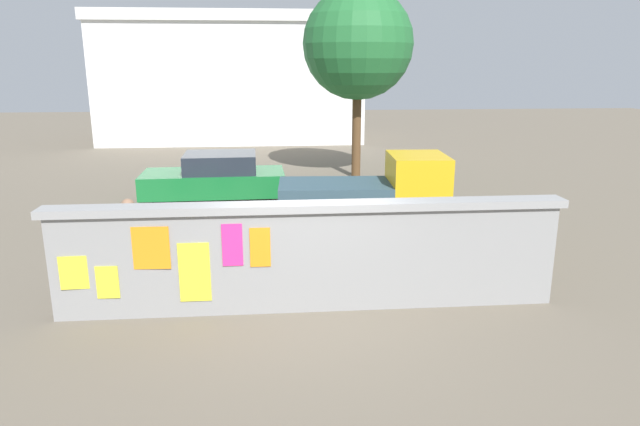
{
  "coord_description": "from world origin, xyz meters",
  "views": [
    {
      "loc": [
        -0.57,
        -8.28,
        3.78
      ],
      "look_at": [
        0.34,
        2.09,
        1.0
      ],
      "focal_mm": 31.87,
      "sensor_mm": 36.0,
      "label": 1
    }
  ],
  "objects_px": {
    "auto_rickshaw_truck": "(371,198)",
    "bicycle_near": "(257,265)",
    "tree_roadside": "(358,44)",
    "car_parked": "(216,178)",
    "motorcycle": "(179,224)",
    "person_walking": "(131,236)"
  },
  "relations": [
    {
      "from": "motorcycle",
      "to": "tree_roadside",
      "type": "xyz_separation_m",
      "value": [
        4.83,
        7.0,
        3.86
      ]
    },
    {
      "from": "auto_rickshaw_truck",
      "to": "motorcycle",
      "type": "relative_size",
      "value": 1.93
    },
    {
      "from": "motorcycle",
      "to": "bicycle_near",
      "type": "height_order",
      "value": "bicycle_near"
    },
    {
      "from": "car_parked",
      "to": "motorcycle",
      "type": "xyz_separation_m",
      "value": [
        -0.46,
        -3.59,
        -0.27
      ]
    },
    {
      "from": "car_parked",
      "to": "person_walking",
      "type": "bearing_deg",
      "value": -97.84
    },
    {
      "from": "car_parked",
      "to": "person_walking",
      "type": "distance_m",
      "value": 6.17
    },
    {
      "from": "bicycle_near",
      "to": "tree_roadside",
      "type": "distance_m",
      "value": 10.66
    },
    {
      "from": "tree_roadside",
      "to": "car_parked",
      "type": "bearing_deg",
      "value": -142.07
    },
    {
      "from": "auto_rickshaw_truck",
      "to": "bicycle_near",
      "type": "height_order",
      "value": "auto_rickshaw_truck"
    },
    {
      "from": "motorcycle",
      "to": "person_walking",
      "type": "xyz_separation_m",
      "value": [
        -0.38,
        -2.51,
        0.52
      ]
    },
    {
      "from": "auto_rickshaw_truck",
      "to": "person_walking",
      "type": "xyz_separation_m",
      "value": [
        -4.52,
        -2.66,
        0.09
      ]
    },
    {
      "from": "car_parked",
      "to": "motorcycle",
      "type": "relative_size",
      "value": 2.02
    },
    {
      "from": "person_walking",
      "to": "bicycle_near",
      "type": "bearing_deg",
      "value": 3.5
    },
    {
      "from": "auto_rickshaw_truck",
      "to": "person_walking",
      "type": "distance_m",
      "value": 5.25
    },
    {
      "from": "auto_rickshaw_truck",
      "to": "motorcycle",
      "type": "xyz_separation_m",
      "value": [
        -4.14,
        -0.15,
        -0.44
      ]
    },
    {
      "from": "auto_rickshaw_truck",
      "to": "tree_roadside",
      "type": "distance_m",
      "value": 7.69
    },
    {
      "from": "auto_rickshaw_truck",
      "to": "car_parked",
      "type": "distance_m",
      "value": 5.04
    },
    {
      "from": "motorcycle",
      "to": "tree_roadside",
      "type": "height_order",
      "value": "tree_roadside"
    },
    {
      "from": "person_walking",
      "to": "car_parked",
      "type": "bearing_deg",
      "value": 82.16
    },
    {
      "from": "car_parked",
      "to": "person_walking",
      "type": "relative_size",
      "value": 2.38
    },
    {
      "from": "car_parked",
      "to": "auto_rickshaw_truck",
      "type": "bearing_deg",
      "value": -43.1
    },
    {
      "from": "auto_rickshaw_truck",
      "to": "car_parked",
      "type": "bearing_deg",
      "value": 136.9
    }
  ]
}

